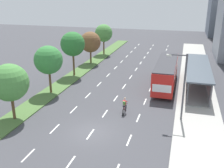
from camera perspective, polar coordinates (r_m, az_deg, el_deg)
name	(u,v)px	position (r m, az deg, el deg)	size (l,w,h in m)	color
ground_plane	(92,132)	(23.53, -4.51, -10.62)	(140.00, 140.00, 0.00)	#424247
median_strip	(86,67)	(43.63, -5.68, 3.80)	(2.60, 52.00, 0.12)	#4C7038
sidewalk_right	(195,75)	(40.77, 17.96, 1.82)	(4.50, 52.00, 0.15)	#ADAAA3
lane_divider_left	(112,71)	(41.14, 0.01, 2.85)	(0.14, 48.79, 0.01)	white
lane_divider_center	(134,73)	(40.36, 4.80, 2.45)	(0.14, 48.79, 0.01)	white
lane_divider_right	(156,75)	(39.88, 9.73, 2.02)	(0.14, 48.79, 0.01)	white
bus_shelter	(200,75)	(35.07, 18.89, 1.99)	(2.90, 13.84, 2.86)	gray
bus	(166,71)	(34.66, 11.88, 2.78)	(2.54, 11.29, 3.37)	red
cyclist	(124,106)	(26.62, 2.78, -4.92)	(0.46, 1.82, 1.71)	black
median_tree_nearest	(10,83)	(26.01, -21.68, 0.28)	(3.57, 3.57, 5.51)	brown
median_tree_second	(48,60)	(31.77, -13.89, 5.16)	(3.42, 3.42, 5.83)	brown
median_tree_third	(73,44)	(38.10, -8.69, 8.71)	(3.53, 3.53, 6.47)	brown
median_tree_fourth	(90,42)	(44.99, -4.81, 9.22)	(3.56, 3.56, 5.49)	brown
median_tree_fifth	(104,33)	(51.75, -1.85, 11.17)	(3.44, 3.44, 5.93)	brown
streetlight	(182,83)	(24.83, 15.32, 0.24)	(1.91, 0.24, 6.50)	#4C4C51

